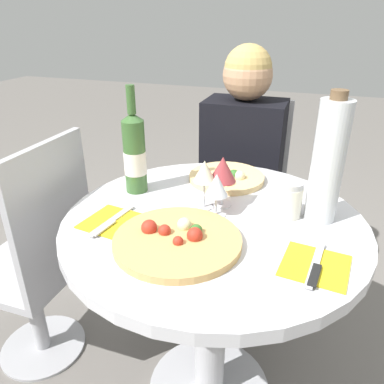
% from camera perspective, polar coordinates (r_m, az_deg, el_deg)
% --- Properties ---
extents(dining_table, '(0.87, 0.87, 0.74)m').
position_cam_1_polar(dining_table, '(1.18, 3.13, -11.18)').
color(dining_table, '#B2B2B7').
rests_on(dining_table, ground_plane).
extents(chair_behind_diner, '(0.38, 0.38, 0.92)m').
position_cam_1_polar(chair_behind_diner, '(1.87, 7.70, -1.24)').
color(chair_behind_diner, '#ADADB2').
rests_on(chair_behind_diner, ground_plane).
extents(seated_diner, '(0.34, 0.46, 1.17)m').
position_cam_1_polar(seated_diner, '(1.70, 6.90, -0.19)').
color(seated_diner, black).
rests_on(seated_diner, ground_plane).
extents(chair_empty_side, '(0.38, 0.38, 0.92)m').
position_cam_1_polar(chair_empty_side, '(1.51, -22.25, -10.45)').
color(chair_empty_side, '#ADADB2').
rests_on(chair_empty_side, ground_plane).
extents(pizza_large, '(0.33, 0.33, 0.05)m').
position_cam_1_polar(pizza_large, '(0.97, -2.28, -7.22)').
color(pizza_large, tan).
rests_on(pizza_large, dining_table).
extents(pizza_small_far, '(0.26, 0.26, 0.05)m').
position_cam_1_polar(pizza_small_far, '(1.32, 5.36, 2.23)').
color(pizza_small_far, '#E5C17F').
rests_on(pizza_small_far, dining_table).
extents(wine_bottle, '(0.07, 0.07, 0.34)m').
position_cam_1_polar(wine_bottle, '(1.21, -8.74, 5.82)').
color(wine_bottle, '#38602D').
rests_on(wine_bottle, dining_table).
extents(tall_carafe, '(0.09, 0.09, 0.36)m').
position_cam_1_polar(tall_carafe, '(1.07, 20.01, 4.34)').
color(tall_carafe, silver).
rests_on(tall_carafe, dining_table).
extents(sugar_shaker, '(0.07, 0.07, 0.11)m').
position_cam_1_polar(sugar_shaker, '(1.11, 14.66, -1.12)').
color(sugar_shaker, silver).
rests_on(sugar_shaker, dining_table).
extents(wine_glass_back_right, '(0.08, 0.08, 0.16)m').
position_cam_1_polar(wine_glass_back_right, '(1.11, 4.72, 3.37)').
color(wine_glass_back_right, silver).
rests_on(wine_glass_back_right, dining_table).
extents(wine_glass_center, '(0.07, 0.07, 0.15)m').
position_cam_1_polar(wine_glass_center, '(1.09, 1.92, 2.98)').
color(wine_glass_center, silver).
rests_on(wine_glass_center, dining_table).
extents(wine_glass_front_right, '(0.07, 0.07, 0.13)m').
position_cam_1_polar(wine_glass_front_right, '(1.06, 3.78, 0.93)').
color(wine_glass_front_right, silver).
rests_on(wine_glass_front_right, dining_table).
extents(place_setting_left, '(0.17, 0.19, 0.01)m').
position_cam_1_polar(place_setting_left, '(1.08, -12.11, -4.44)').
color(place_setting_left, yellow).
rests_on(place_setting_left, dining_table).
extents(place_setting_right, '(0.17, 0.19, 0.01)m').
position_cam_1_polar(place_setting_right, '(0.93, 18.25, -10.64)').
color(place_setting_right, yellow).
rests_on(place_setting_right, dining_table).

